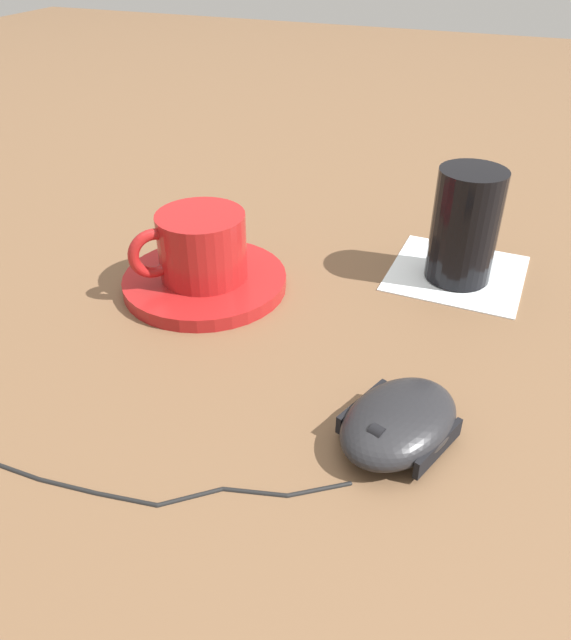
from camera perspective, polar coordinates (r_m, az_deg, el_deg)
The scene contains 7 objects.
ground_plane at distance 0.57m, azimuth 2.58°, elevation 1.82°, with size 3.00×3.00×0.00m, color brown.
saucer at distance 0.60m, azimuth -7.36°, elevation 3.52°, with size 0.15×0.15×0.01m, color maroon.
coffee_cup at distance 0.58m, azimuth -7.84°, elevation 6.72°, with size 0.10×0.09×0.06m.
computer_mouse at distance 0.43m, azimuth 10.33°, elevation -9.16°, with size 0.12×0.10×0.03m.
mouse_cable at distance 0.42m, azimuth -16.61°, elevation -14.01°, with size 0.12×0.30×0.00m.
napkin_under_glass at distance 0.64m, azimuth 15.39°, elevation 4.20°, with size 0.13×0.13×0.00m, color white.
drinking_glass at distance 0.61m, azimuth 16.09°, elevation 8.29°, with size 0.06×0.06×0.11m, color black.
Camera 1 is at (-0.46, -0.15, 0.30)m, focal length 35.00 mm.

